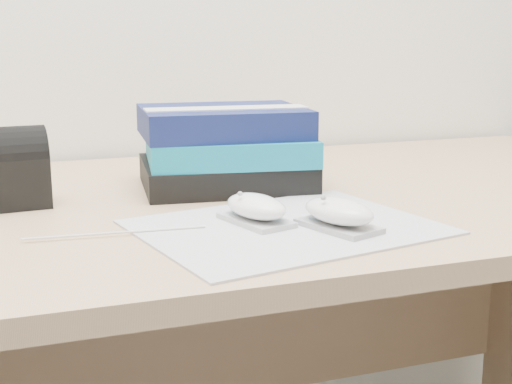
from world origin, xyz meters
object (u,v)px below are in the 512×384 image
object	(u,v)px
desk	(243,318)
mouse_front	(339,214)
mouse_rear	(256,209)
book_stack	(226,148)
pouch	(1,169)

from	to	relation	value
desk	mouse_front	size ratio (longest dim) A/B	13.23
desk	mouse_rear	world-z (taller)	mouse_rear
mouse_front	mouse_rear	bearing A→B (deg)	144.88
mouse_rear	book_stack	xyz separation A→B (m)	(0.03, 0.24, 0.04)
mouse_front	pouch	world-z (taller)	pouch
mouse_rear	pouch	xyz separation A→B (m)	(-0.31, 0.22, 0.03)
book_stack	pouch	size ratio (longest dim) A/B	2.20
book_stack	desk	bearing A→B (deg)	-4.62
desk	book_stack	xyz separation A→B (m)	(-0.03, 0.00, 0.30)
mouse_rear	pouch	distance (m)	0.38
desk	pouch	bearing A→B (deg)	-176.56
mouse_rear	book_stack	size ratio (longest dim) A/B	0.40
book_stack	mouse_rear	bearing A→B (deg)	-97.99
desk	mouse_front	bearing A→B (deg)	-84.89
desk	pouch	size ratio (longest dim) A/B	12.04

